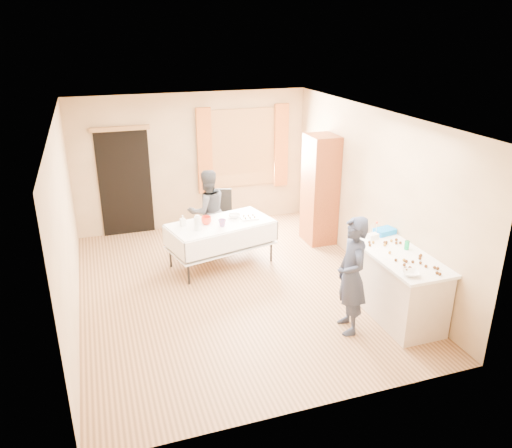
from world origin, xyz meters
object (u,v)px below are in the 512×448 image
object	(u,v)px
woman	(208,211)
chair	(221,227)
party_table	(221,240)
girl	(352,276)
cabinet	(320,190)
counter	(397,285)

from	to	relation	value
woman	chair	bearing A→B (deg)	-147.10
party_table	chair	bearing A→B (deg)	61.85
chair	woman	bearing A→B (deg)	-119.86
party_table	girl	size ratio (longest dim) A/B	1.17
cabinet	counter	world-z (taller)	cabinet
girl	woman	world-z (taller)	girl
chair	girl	bearing A→B (deg)	-57.48
cabinet	party_table	xyz separation A→B (m)	(-1.96, -0.41, -0.54)
party_table	chair	distance (m)	0.95
counter	chair	size ratio (longest dim) A/B	1.56
counter	woman	size ratio (longest dim) A/B	1.04
cabinet	party_table	bearing A→B (deg)	-168.22
chair	girl	distance (m)	3.45
counter	party_table	bearing A→B (deg)	129.26
counter	woman	xyz separation A→B (m)	(-1.92, 2.92, 0.28)
chair	girl	size ratio (longest dim) A/B	0.62
cabinet	counter	bearing A→B (deg)	-92.13
cabinet	girl	size ratio (longest dim) A/B	1.26
chair	woman	distance (m)	0.60
counter	girl	world-z (taller)	girl
counter	woman	bearing A→B (deg)	123.39
party_table	woman	size ratio (longest dim) A/B	1.25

